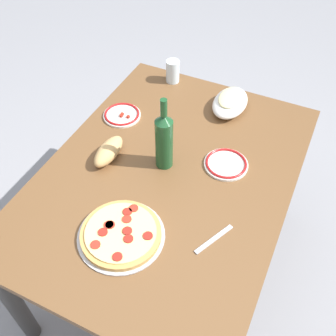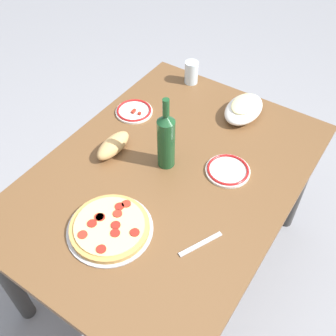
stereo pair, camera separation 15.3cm
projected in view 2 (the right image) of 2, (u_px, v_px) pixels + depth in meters
ground_plane at (168, 263)px, 2.08m from camera, size 8.00×8.00×0.00m
dining_table at (168, 191)px, 1.64m from camera, size 1.31×0.95×0.71m
pepperoni_pizza at (110, 227)px, 1.37m from camera, size 0.30×0.30×0.03m
baked_pasta_dish at (244, 108)px, 1.77m from camera, size 0.24×0.15×0.08m
wine_bottle at (166, 140)px, 1.50m from camera, size 0.07×0.07×0.32m
water_glass at (191, 72)px, 1.94m from camera, size 0.07×0.07×0.11m
side_plate_near at (228, 170)px, 1.56m from camera, size 0.18×0.18×0.02m
side_plate_far at (134, 111)px, 1.81m from camera, size 0.17×0.17×0.02m
bread_loaf at (113, 145)px, 1.62m from camera, size 0.18×0.08×0.07m
fork_left at (201, 244)px, 1.33m from camera, size 0.16×0.09×0.00m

